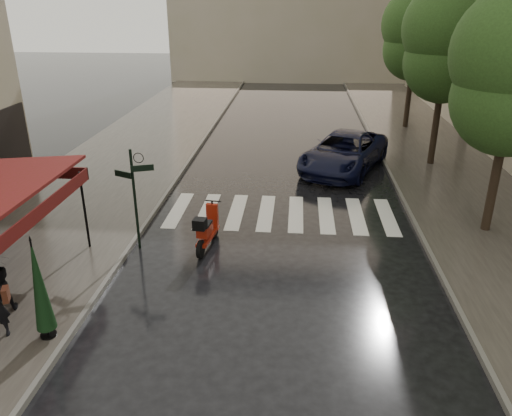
# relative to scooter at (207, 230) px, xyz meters

# --- Properties ---
(ground) EXTENTS (120.00, 120.00, 0.00)m
(ground) POSITION_rel_scooter_xyz_m (-0.84, -3.18, -0.59)
(ground) COLOR black
(ground) RESTS_ON ground
(sidewalk_near) EXTENTS (6.00, 60.00, 0.12)m
(sidewalk_near) POSITION_rel_scooter_xyz_m (-5.34, 8.82, -0.53)
(sidewalk_near) COLOR #38332D
(sidewalk_near) RESTS_ON ground
(sidewalk_far) EXTENTS (5.50, 60.00, 0.12)m
(sidewalk_far) POSITION_rel_scooter_xyz_m (9.41, 8.82, -0.53)
(sidewalk_far) COLOR #38332D
(sidewalk_far) RESTS_ON ground
(curb_near) EXTENTS (0.12, 60.00, 0.16)m
(curb_near) POSITION_rel_scooter_xyz_m (-2.29, 8.82, -0.51)
(curb_near) COLOR #595651
(curb_near) RESTS_ON ground
(curb_far) EXTENTS (0.12, 60.00, 0.16)m
(curb_far) POSITION_rel_scooter_xyz_m (6.61, 8.82, -0.51)
(curb_far) COLOR #595651
(curb_far) RESTS_ON ground
(crosswalk) EXTENTS (7.85, 3.20, 0.01)m
(crosswalk) POSITION_rel_scooter_xyz_m (2.13, 2.82, -0.58)
(crosswalk) COLOR silver
(crosswalk) RESTS_ON ground
(signpost) EXTENTS (1.17, 0.29, 3.10)m
(signpost) POSITION_rel_scooter_xyz_m (-2.04, -0.18, 1.24)
(signpost) COLOR black
(signpost) RESTS_ON ground
(tree_mid) EXTENTS (3.80, 3.80, 8.34)m
(tree_mid) POSITION_rel_scooter_xyz_m (8.66, 8.82, 5.00)
(tree_mid) COLOR black
(tree_mid) RESTS_ON sidewalk_far
(tree_far) EXTENTS (3.80, 3.80, 8.16)m
(tree_far) POSITION_rel_scooter_xyz_m (8.86, 15.82, 4.87)
(tree_far) COLOR black
(tree_far) RESTS_ON sidewalk_far
(scooter) EXTENTS (0.63, 1.93, 1.27)m
(scooter) POSITION_rel_scooter_xyz_m (0.00, 0.00, 0.00)
(scooter) COLOR black
(scooter) RESTS_ON ground
(parked_car) EXTENTS (4.68, 6.35, 1.60)m
(parked_car) POSITION_rel_scooter_xyz_m (4.68, 7.91, 0.21)
(parked_car) COLOR black
(parked_car) RESTS_ON ground
(parasol_front) EXTENTS (0.43, 0.43, 2.40)m
(parasol_front) POSITION_rel_scooter_xyz_m (-2.73, -4.68, 0.82)
(parasol_front) COLOR black
(parasol_front) RESTS_ON sidewalk_near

